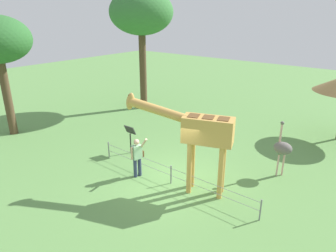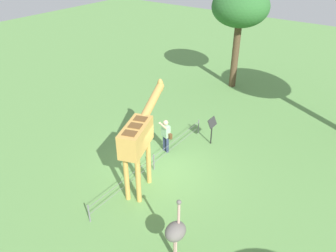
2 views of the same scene
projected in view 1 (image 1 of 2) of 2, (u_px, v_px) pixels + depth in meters
ground_plane at (173, 182)px, 11.58m from camera, size 60.00×60.00×0.00m
giraffe at (198, 132)px, 10.26m from camera, size 3.81×1.75×3.48m
visitor at (137, 155)px, 11.69m from camera, size 0.68×0.59×1.73m
ostrich at (283, 148)px, 11.65m from camera, size 0.70×0.56×2.25m
tree_east at (141, 13)px, 18.49m from camera, size 3.93×3.93×7.45m
info_sign at (130, 134)px, 13.64m from camera, size 0.56×0.21×1.32m
wire_fence at (171, 174)px, 11.36m from camera, size 7.05×0.05×0.75m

